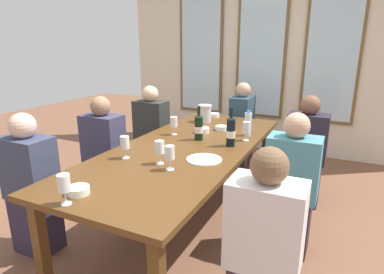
# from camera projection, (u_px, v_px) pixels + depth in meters

# --- Properties ---
(ground_plane) EXTENTS (12.00, 12.00, 0.00)m
(ground_plane) POSITION_uv_depth(u_px,v_px,m) (186.00, 223.00, 2.95)
(ground_plane) COLOR brown
(back_wall_with_windows) EXTENTS (4.24, 0.10, 2.90)m
(back_wall_with_windows) POSITION_uv_depth(u_px,v_px,m) (262.00, 53.00, 4.69)
(back_wall_with_windows) COLOR beige
(back_wall_with_windows) RESTS_ON ground
(dining_table) EXTENTS (1.04, 2.54, 0.74)m
(dining_table) POSITION_uv_depth(u_px,v_px,m) (186.00, 153.00, 2.76)
(dining_table) COLOR #583618
(dining_table) RESTS_ON ground
(white_plate_0) EXTENTS (0.27, 0.27, 0.01)m
(white_plate_0) POSITION_uv_depth(u_px,v_px,m) (204.00, 159.00, 2.42)
(white_plate_0) COLOR white
(white_plate_0) RESTS_ON dining_table
(metal_pitcher) EXTENTS (0.16, 0.16, 0.19)m
(metal_pitcher) POSITION_uv_depth(u_px,v_px,m) (205.00, 113.00, 3.57)
(metal_pitcher) COLOR silver
(metal_pitcher) RESTS_ON dining_table
(wine_bottle_0) EXTENTS (0.08, 0.08, 0.31)m
(wine_bottle_0) POSITION_uv_depth(u_px,v_px,m) (199.00, 127.00, 2.90)
(wine_bottle_0) COLOR black
(wine_bottle_0) RESTS_ON dining_table
(wine_bottle_1) EXTENTS (0.08, 0.08, 0.33)m
(wine_bottle_1) POSITION_uv_depth(u_px,v_px,m) (231.00, 131.00, 2.72)
(wine_bottle_1) COLOR black
(wine_bottle_1) RESTS_ON dining_table
(tasting_bowl_0) EXTENTS (0.12, 0.12, 0.04)m
(tasting_bowl_0) POSITION_uv_depth(u_px,v_px,m) (221.00, 128.00, 3.24)
(tasting_bowl_0) COLOR white
(tasting_bowl_0) RESTS_ON dining_table
(tasting_bowl_1) EXTENTS (0.14, 0.14, 0.05)m
(tasting_bowl_1) POSITION_uv_depth(u_px,v_px,m) (202.00, 130.00, 3.15)
(tasting_bowl_1) COLOR white
(tasting_bowl_1) RESTS_ON dining_table
(tasting_bowl_2) EXTENTS (0.13, 0.13, 0.05)m
(tasting_bowl_2) POSITION_uv_depth(u_px,v_px,m) (78.00, 190.00, 1.87)
(tasting_bowl_2) COLOR white
(tasting_bowl_2) RESTS_ON dining_table
(tasting_bowl_3) EXTENTS (0.13, 0.13, 0.04)m
(tasting_bowl_3) POSITION_uv_depth(u_px,v_px,m) (214.00, 115.00, 3.83)
(tasting_bowl_3) COLOR white
(tasting_bowl_3) RESTS_ON dining_table
(water_bottle) EXTENTS (0.06, 0.06, 0.24)m
(water_bottle) POSITION_uv_depth(u_px,v_px,m) (248.00, 124.00, 3.03)
(water_bottle) COLOR white
(water_bottle) RESTS_ON dining_table
(wine_glass_0) EXTENTS (0.07, 0.07, 0.17)m
(wine_glass_0) POSITION_uv_depth(u_px,v_px,m) (160.00, 148.00, 2.32)
(wine_glass_0) COLOR white
(wine_glass_0) RESTS_ON dining_table
(wine_glass_1) EXTENTS (0.07, 0.07, 0.17)m
(wine_glass_1) POSITION_uv_depth(u_px,v_px,m) (64.00, 184.00, 1.72)
(wine_glass_1) COLOR white
(wine_glass_1) RESTS_ON dining_table
(wine_glass_2) EXTENTS (0.07, 0.07, 0.17)m
(wine_glass_2) POSITION_uv_depth(u_px,v_px,m) (170.00, 153.00, 2.20)
(wine_glass_2) COLOR white
(wine_glass_2) RESTS_ON dining_table
(wine_glass_3) EXTENTS (0.07, 0.07, 0.17)m
(wine_glass_3) POSITION_uv_depth(u_px,v_px,m) (125.00, 143.00, 2.43)
(wine_glass_3) COLOR white
(wine_glass_3) RESTS_ON dining_table
(wine_glass_4) EXTENTS (0.07, 0.07, 0.17)m
(wine_glass_4) POSITION_uv_depth(u_px,v_px,m) (246.00, 128.00, 2.87)
(wine_glass_4) COLOR white
(wine_glass_4) RESTS_ON dining_table
(wine_glass_5) EXTENTS (0.07, 0.07, 0.17)m
(wine_glass_5) POSITION_uv_depth(u_px,v_px,m) (174.00, 122.00, 3.06)
(wine_glass_5) COLOR white
(wine_glass_5) RESTS_ON dining_table
(seated_person_0) EXTENTS (0.38, 0.24, 1.11)m
(seated_person_0) POSITION_uv_depth(u_px,v_px,m) (152.00, 134.00, 3.90)
(seated_person_0) COLOR #2C2133
(seated_person_0) RESTS_ON ground
(seated_person_1) EXTENTS (0.38, 0.24, 1.11)m
(seated_person_1) POSITION_uv_depth(u_px,v_px,m) (305.00, 154.00, 3.21)
(seated_person_1) COLOR #232240
(seated_person_1) RESTS_ON ground
(seated_person_2) EXTENTS (0.38, 0.24, 1.11)m
(seated_person_2) POSITION_uv_depth(u_px,v_px,m) (32.00, 188.00, 2.44)
(seated_person_2) COLOR #2F273E
(seated_person_2) RESTS_ON ground
(seated_person_3) EXTENTS (0.38, 0.24, 1.11)m
(seated_person_3) POSITION_uv_depth(u_px,v_px,m) (263.00, 253.00, 1.69)
(seated_person_3) COLOR #392730
(seated_person_3) RESTS_ON ground
(seated_person_4) EXTENTS (0.38, 0.24, 1.11)m
(seated_person_4) POSITION_uv_depth(u_px,v_px,m) (104.00, 155.00, 3.16)
(seated_person_4) COLOR #2A3737
(seated_person_4) RESTS_ON ground
(seated_person_5) EXTENTS (0.38, 0.24, 1.11)m
(seated_person_5) POSITION_uv_depth(u_px,v_px,m) (291.00, 188.00, 2.45)
(seated_person_5) COLOR #34252C
(seated_person_5) RESTS_ON ground
(seated_person_6) EXTENTS (0.24, 0.38, 1.11)m
(seated_person_6) POSITION_uv_depth(u_px,v_px,m) (242.00, 127.00, 4.21)
(seated_person_6) COLOR #372531
(seated_person_6) RESTS_ON ground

